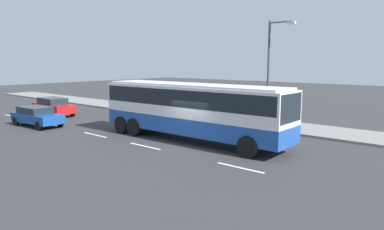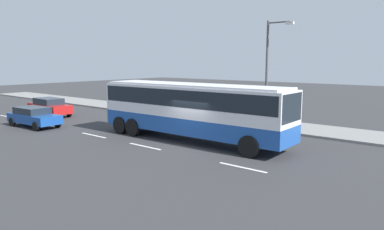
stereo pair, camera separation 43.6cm
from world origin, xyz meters
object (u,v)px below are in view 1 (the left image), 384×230
(coach_bus, at_px, (191,106))
(pedestrian_near_curb, at_px, (196,105))
(car_red_compact, at_px, (53,106))
(street_lamp, at_px, (271,67))
(car_blue_saloon, at_px, (37,116))

(coach_bus, height_order, pedestrian_near_curb, coach_bus)
(coach_bus, relative_size, pedestrian_near_curb, 7.27)
(car_red_compact, relative_size, street_lamp, 0.67)
(coach_bus, xyz_separation_m, car_blue_saloon, (-11.53, -3.58, -1.32))
(car_blue_saloon, bearing_deg, coach_bus, 13.92)
(car_red_compact, xyz_separation_m, street_lamp, (17.37, 6.11, 3.43))
(coach_bus, relative_size, car_blue_saloon, 2.75)
(coach_bus, bearing_deg, car_blue_saloon, -163.58)
(coach_bus, distance_m, street_lamp, 6.60)
(car_blue_saloon, height_order, pedestrian_near_curb, pedestrian_near_curb)
(car_red_compact, height_order, pedestrian_near_curb, pedestrian_near_curb)
(pedestrian_near_curb, distance_m, street_lamp, 7.57)
(car_blue_saloon, distance_m, pedestrian_near_curb, 11.96)
(coach_bus, distance_m, car_red_compact, 15.55)
(car_blue_saloon, distance_m, street_lamp, 16.80)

